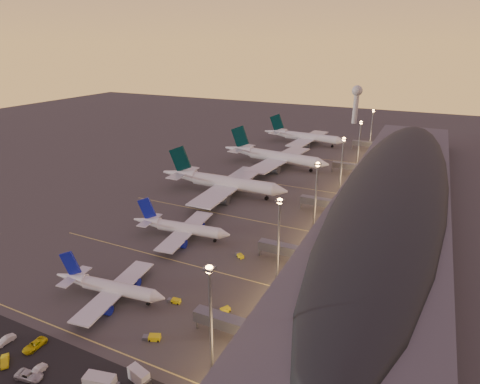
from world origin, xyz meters
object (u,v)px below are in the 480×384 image
at_px(airliner_wide_near, 222,182).
at_px(service_van_d, 35,345).
at_px(airliner_narrow_north, 181,228).
at_px(service_van_c, 37,372).
at_px(service_van_e, 29,375).
at_px(airliner_wide_mid, 274,156).
at_px(catering_truck_a, 140,377).
at_px(airliner_wide_far, 304,137).
at_px(radar_tower, 356,98).
at_px(baggage_tug_a, 152,337).
at_px(service_van_a, 5,341).
at_px(airliner_narrow_south, 109,287).
at_px(baggage_tug_d, 224,311).
at_px(service_van_b, 5,361).
at_px(baggage_tug_b, 175,301).
at_px(baggage_tug_c, 240,256).

bearing_deg(airliner_wide_near, service_van_d, -86.75).
bearing_deg(airliner_narrow_north, service_van_c, -89.75).
distance_m(service_van_c, service_van_e, 1.54).
height_order(airliner_wide_near, airliner_wide_mid, airliner_wide_mid).
bearing_deg(service_van_e, catering_truck_a, -77.47).
height_order(airliner_narrow_north, airliner_wide_far, airliner_wide_far).
distance_m(airliner_wide_mid, radar_tower, 152.21).
distance_m(baggage_tug_a, service_van_a, 34.56).
relative_size(airliner_narrow_south, baggage_tug_a, 7.75).
height_order(baggage_tug_d, service_van_e, service_van_e).
height_order(airliner_narrow_north, airliner_wide_near, airliner_wide_near).
bearing_deg(catering_truck_a, airliner_wide_near, 123.40).
height_order(airliner_wide_far, service_van_c, airliner_wide_far).
xyz_separation_m(baggage_tug_a, catering_truck_a, (5.61, -11.54, 0.87)).
xyz_separation_m(service_van_a, service_van_b, (5.87, -4.32, -0.04)).
height_order(airliner_narrow_south, service_van_d, airliner_narrow_south).
xyz_separation_m(airliner_wide_far, baggage_tug_b, (22.69, -191.98, -4.46)).
relative_size(radar_tower, catering_truck_a, 5.58).
bearing_deg(service_van_b, airliner_wide_far, 38.59).
relative_size(service_van_a, service_van_c, 1.02).
relative_size(airliner_narrow_north, service_van_b, 8.78).
relative_size(airliner_wide_mid, catering_truck_a, 11.35).
bearing_deg(baggage_tug_c, radar_tower, 125.72).
relative_size(airliner_wide_near, service_van_e, 10.83).
bearing_deg(airliner_wide_far, service_van_b, -85.09).
xyz_separation_m(airliner_narrow_north, airliner_wide_near, (-7.76, 46.87, 1.76)).
xyz_separation_m(baggage_tug_a, service_van_a, (-30.59, -16.08, 0.20)).
bearing_deg(baggage_tug_d, baggage_tug_c, 47.65).
distance_m(radar_tower, service_van_a, 315.81).
height_order(airliner_wide_near, airliner_wide_far, airliner_wide_near).
distance_m(radar_tower, baggage_tug_a, 299.13).
height_order(service_van_a, service_van_b, service_van_a).
relative_size(airliner_narrow_north, baggage_tug_d, 9.50).
distance_m(airliner_wide_mid, service_van_c, 167.78).
height_order(airliner_wide_mid, baggage_tug_d, airliner_wide_mid).
distance_m(airliner_wide_mid, catering_truck_a, 162.58).
bearing_deg(baggage_tug_b, service_van_c, -116.24).
distance_m(airliner_wide_mid, service_van_a, 164.14).
relative_size(baggage_tug_b, service_van_b, 0.87).
bearing_deg(baggage_tug_c, service_van_e, -72.01).
bearing_deg(airliner_wide_far, service_van_d, -84.64).
xyz_separation_m(airliner_wide_near, service_van_d, (8.78, -109.70, -4.55)).
distance_m(radar_tower, baggage_tug_d, 283.20).
xyz_separation_m(catering_truck_a, service_van_e, (-21.81, -9.40, -0.61)).
relative_size(baggage_tug_b, baggage_tug_d, 0.94).
height_order(airliner_narrow_south, airliner_wide_mid, airliner_wide_mid).
bearing_deg(baggage_tug_a, airliner_wide_far, 74.92).
height_order(baggage_tug_a, baggage_tug_c, baggage_tug_a).
bearing_deg(airliner_wide_near, service_van_a, -90.70).
bearing_deg(service_van_b, airliner_wide_mid, 38.59).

